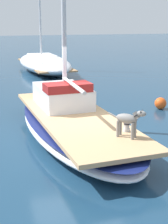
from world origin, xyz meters
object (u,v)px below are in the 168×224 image
sailboat_main (75,126)px  mooring_buoy (160,103)px  deck_winch (127,128)px  moored_boat_far_astern (44,63)px  dog_grey (128,120)px

sailboat_main → mooring_buoy: 4.46m
sailboat_main → deck_winch: (0.85, -1.76, 0.42)m
sailboat_main → mooring_buoy: sailboat_main is taller
moored_boat_far_astern → sailboat_main: bearing=-95.5°
dog_grey → moored_boat_far_astern: 14.88m
moored_boat_far_astern → deck_winch: bearing=-91.4°
deck_winch → moored_boat_far_astern: size_ratio=0.03×
sailboat_main → deck_winch: 2.00m
dog_grey → moored_boat_far_astern: (0.50, 14.86, -0.52)m
deck_winch → mooring_buoy: bearing=52.7°
mooring_buoy → moored_boat_far_astern: bearing=104.2°
sailboat_main → moored_boat_far_astern: size_ratio=0.92×
moored_boat_far_astern → mooring_buoy: 10.83m
dog_grey → deck_winch: dog_grey is taller
sailboat_main → moored_boat_far_astern: bearing=84.5°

